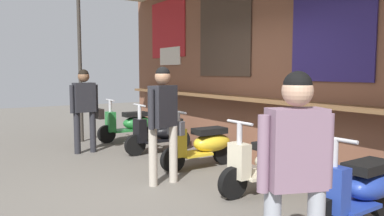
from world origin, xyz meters
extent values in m
plane|color=#605B54|center=(0.00, 0.00, 0.00)|extent=(27.36, 27.36, 0.00)
cube|color=brown|center=(0.00, 2.02, 1.74)|extent=(9.77, 0.25, 3.48)
cube|color=brown|center=(0.00, 1.72, 1.13)|extent=(8.79, 0.36, 0.05)
cube|color=#B22328|center=(-3.30, 1.89, 2.55)|extent=(1.49, 0.02, 1.29)
cube|color=#423328|center=(-1.21, 1.89, 2.34)|extent=(1.48, 0.02, 1.69)
cube|color=navy|center=(1.08, 1.89, 2.34)|extent=(1.28, 0.02, 1.79)
cube|color=beige|center=(-3.19, 1.88, 1.93)|extent=(0.91, 0.03, 0.40)
cylinder|color=#332D28|center=(-4.10, 0.10, 1.70)|extent=(0.08, 0.08, 3.39)
ellipsoid|color=#237533|center=(-3.62, 1.25, 0.40)|extent=(0.39, 0.70, 0.30)
cube|color=black|center=(-3.62, 1.20, 0.60)|extent=(0.30, 0.55, 0.10)
cube|color=#237533|center=(-3.62, 0.90, 0.25)|extent=(0.38, 0.50, 0.04)
cube|color=#237533|center=(-3.63, 0.60, 0.47)|extent=(0.28, 0.16, 0.44)
cylinder|color=#B7B7BC|center=(-3.63, 0.60, 0.60)|extent=(0.07, 0.07, 0.70)
cylinder|color=#B7B7BC|center=(-3.63, 0.60, 0.95)|extent=(0.46, 0.04, 0.04)
cylinder|color=black|center=(-3.63, 0.50, 0.20)|extent=(0.10, 0.40, 0.40)
cylinder|color=black|center=(-3.62, 1.50, 0.20)|extent=(0.10, 0.40, 0.40)
ellipsoid|color=black|center=(-2.11, 1.25, 0.40)|extent=(0.38, 0.70, 0.30)
cube|color=black|center=(-2.11, 1.20, 0.60)|extent=(0.30, 0.55, 0.10)
cube|color=black|center=(-2.11, 0.90, 0.25)|extent=(0.38, 0.50, 0.04)
cube|color=black|center=(-2.11, 0.60, 0.47)|extent=(0.28, 0.16, 0.44)
cylinder|color=#B7B7BC|center=(-2.11, 0.60, 0.60)|extent=(0.07, 0.07, 0.70)
cylinder|color=#B7B7BC|center=(-2.11, 0.60, 0.95)|extent=(0.46, 0.04, 0.04)
cylinder|color=black|center=(-2.11, 0.50, 0.20)|extent=(0.10, 0.40, 0.40)
cylinder|color=black|center=(-2.11, 1.50, 0.20)|extent=(0.10, 0.40, 0.40)
ellipsoid|color=gold|center=(-0.69, 1.25, 0.40)|extent=(0.39, 0.71, 0.30)
cube|color=black|center=(-0.70, 1.20, 0.60)|extent=(0.31, 0.55, 0.10)
cube|color=gold|center=(-0.70, 0.90, 0.25)|extent=(0.39, 0.51, 0.04)
cube|color=gold|center=(-0.71, 0.60, 0.47)|extent=(0.28, 0.16, 0.44)
cylinder|color=#B7B7BC|center=(-0.71, 0.60, 0.60)|extent=(0.07, 0.07, 0.70)
cylinder|color=#B7B7BC|center=(-0.71, 0.60, 0.95)|extent=(0.46, 0.04, 0.04)
cylinder|color=black|center=(-0.71, 0.50, 0.20)|extent=(0.11, 0.40, 0.40)
cylinder|color=black|center=(-0.69, 1.50, 0.20)|extent=(0.11, 0.40, 0.40)
ellipsoid|color=beige|center=(0.78, 1.25, 0.40)|extent=(0.38, 0.70, 0.30)
cube|color=black|center=(0.78, 1.20, 0.60)|extent=(0.30, 0.55, 0.10)
cube|color=beige|center=(0.78, 0.90, 0.25)|extent=(0.38, 0.50, 0.04)
cube|color=beige|center=(0.78, 0.60, 0.47)|extent=(0.28, 0.16, 0.44)
cylinder|color=#B7B7BC|center=(0.78, 0.60, 0.60)|extent=(0.07, 0.07, 0.70)
cylinder|color=#B7B7BC|center=(0.78, 0.60, 0.95)|extent=(0.46, 0.04, 0.04)
cylinder|color=black|center=(0.78, 0.50, 0.20)|extent=(0.10, 0.40, 0.40)
cylinder|color=black|center=(0.78, 1.50, 0.20)|extent=(0.10, 0.40, 0.40)
ellipsoid|color=#233D9E|center=(2.11, 1.25, 0.40)|extent=(0.40, 0.71, 0.30)
cube|color=black|center=(2.12, 1.20, 0.60)|extent=(0.32, 0.56, 0.10)
cube|color=#233D9E|center=(2.13, 0.90, 0.25)|extent=(0.40, 0.51, 0.04)
cube|color=#233D9E|center=(2.14, 0.60, 0.47)|extent=(0.29, 0.17, 0.44)
cylinder|color=#B7B7BC|center=(2.14, 0.60, 0.60)|extent=(0.07, 0.07, 0.70)
cylinder|color=#B7B7BC|center=(2.14, 0.60, 0.95)|extent=(0.46, 0.05, 0.04)
cylinder|color=black|center=(2.11, 1.50, 0.20)|extent=(0.11, 0.40, 0.40)
cylinder|color=#232328|center=(-2.88, -0.36, 0.40)|extent=(0.12, 0.12, 0.80)
cylinder|color=#232328|center=(-2.86, -0.06, 0.40)|extent=(0.12, 0.12, 0.80)
cube|color=#232328|center=(-2.87, -0.21, 1.08)|extent=(0.23, 0.42, 0.57)
sphere|color=brown|center=(-2.87, -0.21, 1.48)|extent=(0.22, 0.22, 0.22)
sphere|color=black|center=(-2.87, -0.21, 1.52)|extent=(0.20, 0.20, 0.20)
cylinder|color=#232328|center=(-2.85, -0.45, 1.06)|extent=(0.08, 0.08, 0.53)
cylinder|color=#232328|center=(-2.89, 0.03, 1.06)|extent=(0.08, 0.08, 0.53)
cube|color=black|center=(-2.92, 0.10, 0.74)|extent=(0.27, 0.12, 0.20)
cylinder|color=#ADA393|center=(-0.25, -0.08, 0.41)|extent=(0.12, 0.12, 0.81)
cylinder|color=#ADA393|center=(-0.25, 0.25, 0.41)|extent=(0.12, 0.12, 0.81)
cube|color=#232328|center=(-0.25, 0.09, 1.10)|extent=(0.33, 0.45, 0.57)
sphere|color=#A37556|center=(-0.25, 0.09, 1.51)|extent=(0.22, 0.22, 0.22)
sphere|color=black|center=(-0.25, 0.09, 1.54)|extent=(0.20, 0.20, 0.20)
cylinder|color=#232328|center=(-0.16, -0.14, 1.07)|extent=(0.08, 0.08, 0.54)
cylinder|color=#232328|center=(-0.34, 0.31, 1.07)|extent=(0.08, 0.08, 0.54)
cube|color=#4C4C51|center=(-0.39, 0.37, 0.75)|extent=(0.28, 0.19, 0.20)
cube|color=gray|center=(2.59, -0.45, 1.05)|extent=(0.33, 0.44, 0.55)
sphere|color=tan|center=(2.59, -0.45, 1.45)|extent=(0.21, 0.21, 0.21)
sphere|color=black|center=(2.59, -0.45, 1.48)|extent=(0.19, 0.19, 0.19)
cylinder|color=gray|center=(2.51, -0.67, 1.03)|extent=(0.08, 0.08, 0.52)
cylinder|color=gray|center=(2.68, -0.23, 1.03)|extent=(0.08, 0.08, 0.52)
camera|label=1|loc=(4.31, -2.40, 1.57)|focal=35.20mm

